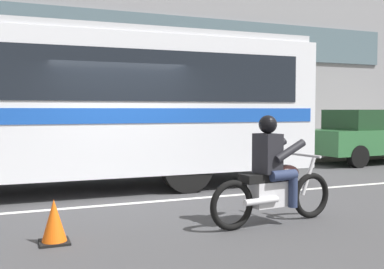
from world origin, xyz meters
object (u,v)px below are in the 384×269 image
at_px(fire_hydrant, 172,149).
at_px(traffic_cone, 54,223).
at_px(parked_sedan_curbside, 371,135).
at_px(motorcycle_with_rider, 273,179).

bearing_deg(fire_hydrant, traffic_cone, -120.78).
height_order(parked_sedan_curbside, fire_hydrant, parked_sedan_curbside).
bearing_deg(traffic_cone, fire_hydrant, 59.22).
xyz_separation_m(motorcycle_with_rider, parked_sedan_curbside, (6.89, 5.33, 0.19)).
xyz_separation_m(parked_sedan_curbside, traffic_cone, (-9.89, -5.13, -0.59)).
bearing_deg(fire_hydrant, parked_sedan_curbside, -12.22).
xyz_separation_m(motorcycle_with_rider, fire_hydrant, (0.83, 6.64, -0.14)).
bearing_deg(traffic_cone, motorcycle_with_rider, -3.84).
distance_m(motorcycle_with_rider, parked_sedan_curbside, 8.71).
distance_m(motorcycle_with_rider, fire_hydrant, 6.69).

